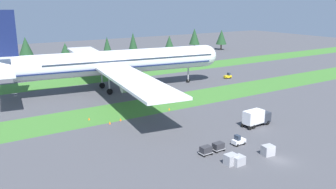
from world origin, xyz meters
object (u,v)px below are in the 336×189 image
Objects in this scene: taxiway_marker_2 at (121,120)px; ground_crew_marshaller at (265,115)px; uld_container_1 at (231,159)px; uld_container_2 at (268,150)px; taxiway_marker_1 at (110,123)px; airliner at (112,62)px; cargo_dolly_lead at (218,146)px; catering_truck at (256,117)px; cargo_dolly_second at (206,150)px; taxiway_marker_3 at (169,109)px; baggage_tug at (239,141)px; uld_container_0 at (238,160)px; pushback_tractor at (228,76)px; taxiway_marker_0 at (89,119)px.

ground_crew_marshaller is at bearing -30.66° from taxiway_marker_2.
uld_container_1 is 7.93m from uld_container_2.
airliner is at bearing 64.37° from taxiway_marker_1.
airliner is 47.51m from ground_crew_marshaller.
catering_truck is at bearing 109.05° from cargo_dolly_lead.
cargo_dolly_second is at bearing 102.05° from uld_container_1.
cargo_dolly_lead is at bearing -103.21° from taxiway_marker_3.
uld_container_2 is at bearing -41.17° from catering_truck.
uld_container_1 is at bearing -78.95° from taxiway_marker_2.
uld_container_0 is at bearing -45.52° from baggage_tug.
airliner is 52.17m from cargo_dolly_second.
taxiway_marker_2 is (-7.61, 24.54, -0.62)m from cargo_dolly_lead.
uld_container_0 is 2.98× the size of taxiway_marker_1.
taxiway_marker_1 is (-9.64, 29.80, -0.42)m from uld_container_0.
pushback_tractor is 42.33m from taxiway_marker_3.
uld_container_2 reaches higher than taxiway_marker_3.
taxiway_marker_3 is (16.51, 1.68, -0.05)m from taxiway_marker_1.
uld_container_1 is at bearing 3.39° from airliner.
baggage_tug is 4.70× the size of taxiway_marker_0.
taxiway_marker_2 is at bearing -154.16° from baggage_tug.
taxiway_marker_1 is (-31.02, 15.93, -0.61)m from ground_crew_marshaller.
uld_container_1 is at bearing -73.27° from taxiway_marker_1.
ground_crew_marshaller reaches higher than taxiway_marker_2.
taxiway_marker_0 is 19.64m from taxiway_marker_3.
cargo_dolly_lead is at bearing -72.77° from taxiway_marker_2.
pushback_tractor is 1.38× the size of uld_container_0.
taxiway_marker_2 is 1.02× the size of taxiway_marker_3.
catering_truck reaches higher than cargo_dolly_second.
uld_container_2 is at bearing -89.80° from taxiway_marker_3.
cargo_dolly_lead reaches higher than taxiway_marker_0.
uld_container_0 is at bearing -39.57° from uld_container_1.
taxiway_marker_1 reaches higher than taxiway_marker_2.
taxiway_marker_1 is at bearing 119.11° from uld_container_2.
airliner reaches higher than baggage_tug.
taxiway_marker_0 is at bearing -6.81° from ground_crew_marshaller.
taxiway_marker_2 is (-10.24, -26.70, -8.27)m from airliner.
cargo_dolly_second is 1.12× the size of uld_container_2.
cargo_dolly_lead and cargo_dolly_second have the same top height.
cargo_dolly_second is at bearing 43.89° from ground_crew_marshaller.
taxiway_marker_2 is (-5.81, 29.78, -0.58)m from uld_container_1.
uld_container_0 is 1.00× the size of uld_container_2.
airliner reaches higher than cargo_dolly_lead.
catering_truck reaches higher than taxiway_marker_3.
cargo_dolly_second is at bearing -90.00° from cargo_dolly_lead.
uld_container_2 reaches higher than taxiway_marker_0.
cargo_dolly_second is at bearing 108.75° from uld_container_0.
baggage_tug is 3.93× the size of taxiway_marker_1.
ground_crew_marshaller is 22.84m from taxiway_marker_3.
taxiway_marker_2 is at bearing 102.41° from uld_container_0.
taxiway_marker_1 is 1.13× the size of taxiway_marker_2.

